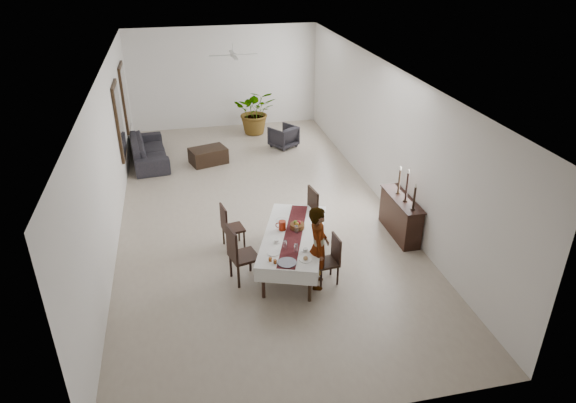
{
  "coord_description": "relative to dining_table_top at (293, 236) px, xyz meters",
  "views": [
    {
      "loc": [
        -1.51,
        -10.44,
        5.6
      ],
      "look_at": [
        0.38,
        -1.84,
        1.05
      ],
      "focal_mm": 32.0,
      "sensor_mm": 36.0,
      "label": 1
    }
  ],
  "objects": [
    {
      "name": "floor",
      "position": [
        -0.34,
        2.47,
        -0.66
      ],
      "size": [
        6.0,
        12.0,
        0.0
      ],
      "primitive_type": "cube",
      "color": "#B0A18C",
      "rests_on": "ground"
    },
    {
      "name": "ceiling",
      "position": [
        -0.34,
        2.47,
        2.54
      ],
      "size": [
        6.0,
        12.0,
        0.02
      ],
      "primitive_type": "cube",
      "color": "white",
      "rests_on": "wall_back"
    },
    {
      "name": "wall_back",
      "position": [
        -0.34,
        8.47,
        0.94
      ],
      "size": [
        6.0,
        0.02,
        3.2
      ],
      "primitive_type": "cube",
      "color": "white",
      "rests_on": "floor"
    },
    {
      "name": "wall_front",
      "position": [
        -0.34,
        -3.53,
        0.94
      ],
      "size": [
        6.0,
        0.02,
        3.2
      ],
      "primitive_type": "cube",
      "color": "white",
      "rests_on": "floor"
    },
    {
      "name": "wall_left",
      "position": [
        -3.34,
        2.47,
        0.94
      ],
      "size": [
        0.02,
        12.0,
        3.2
      ],
      "primitive_type": "cube",
      "color": "white",
      "rests_on": "floor"
    },
    {
      "name": "wall_right",
      "position": [
        2.66,
        2.47,
        0.94
      ],
      "size": [
        0.02,
        12.0,
        3.2
      ],
      "primitive_type": "cube",
      "color": "white",
      "rests_on": "floor"
    },
    {
      "name": "dining_table_top",
      "position": [
        0.0,
        0.0,
        0.0
      ],
      "size": [
        1.59,
        2.37,
        0.05
      ],
      "primitive_type": "cube",
      "rotation": [
        0.0,
        0.0,
        -0.34
      ],
      "color": "black",
      "rests_on": "table_leg_fl"
    },
    {
      "name": "table_leg_fl",
      "position": [
        -0.72,
        -0.85,
        -0.34
      ],
      "size": [
        0.08,
        0.08,
        0.64
      ],
      "primitive_type": "cylinder",
      "rotation": [
        0.0,
        0.0,
        -0.34
      ],
      "color": "black",
      "rests_on": "floor"
    },
    {
      "name": "table_leg_fr",
      "position": [
        0.03,
        -1.11,
        -0.34
      ],
      "size": [
        0.08,
        0.08,
        0.64
      ],
      "primitive_type": "cylinder",
      "rotation": [
        0.0,
        0.0,
        -0.34
      ],
      "color": "black",
      "rests_on": "floor"
    },
    {
      "name": "table_leg_bl",
      "position": [
        -0.03,
        1.11,
        -0.34
      ],
      "size": [
        0.08,
        0.08,
        0.64
      ],
      "primitive_type": "cylinder",
      "rotation": [
        0.0,
        0.0,
        -0.34
      ],
      "color": "black",
      "rests_on": "floor"
    },
    {
      "name": "table_leg_br",
      "position": [
        0.72,
        0.85,
        -0.34
      ],
      "size": [
        0.08,
        0.08,
        0.64
      ],
      "primitive_type": "cylinder",
      "rotation": [
        0.0,
        0.0,
        -0.34
      ],
      "color": "black",
      "rests_on": "floor"
    },
    {
      "name": "tablecloth_top",
      "position": [
        0.0,
        0.0,
        0.03
      ],
      "size": [
        1.8,
        2.58,
        0.01
      ],
      "primitive_type": "cube",
      "rotation": [
        0.0,
        0.0,
        -0.34
      ],
      "color": "white",
      "rests_on": "dining_table_top"
    },
    {
      "name": "tablecloth_drape_left",
      "position": [
        -0.5,
        0.18,
        -0.1
      ],
      "size": [
        0.79,
        2.22,
        0.27
      ],
      "primitive_type": "cube",
      "rotation": [
        0.0,
        0.0,
        -0.34
      ],
      "color": "white",
      "rests_on": "dining_table_top"
    },
    {
      "name": "tablecloth_drape_right",
      "position": [
        0.5,
        -0.18,
        -0.1
      ],
      "size": [
        0.79,
        2.22,
        0.27
      ],
      "primitive_type": "cube",
      "rotation": [
        0.0,
        0.0,
        -0.34
      ],
      "color": "silver",
      "rests_on": "dining_table_top"
    },
    {
      "name": "tablecloth_drape_near",
      "position": [
        -0.39,
        -1.1,
        -0.1
      ],
      "size": [
        1.02,
        0.37,
        0.27
      ],
      "primitive_type": "cube",
      "rotation": [
        0.0,
        0.0,
        -0.34
      ],
      "color": "white",
      "rests_on": "dining_table_top"
    },
    {
      "name": "tablecloth_drape_far",
      "position": [
        0.39,
        1.1,
        -0.1
      ],
      "size": [
        1.02,
        0.37,
        0.27
      ],
      "primitive_type": "cube",
      "rotation": [
        0.0,
        0.0,
        -0.34
      ],
      "color": "silver",
      "rests_on": "dining_table_top"
    },
    {
      "name": "table_runner",
      "position": [
        0.0,
        0.0,
        0.03
      ],
      "size": [
        1.06,
        2.26,
        0.0
      ],
      "primitive_type": "cube",
      "rotation": [
        0.0,
        0.0,
        -0.34
      ],
      "color": "maroon",
      "rests_on": "tablecloth_top"
    },
    {
      "name": "red_pitcher",
      "position": [
        -0.17,
        0.2,
        0.12
      ],
      "size": [
        0.17,
        0.17,
        0.18
      ],
      "primitive_type": "cylinder",
      "rotation": [
        0.0,
        0.0,
        -0.34
      ],
      "color": "maroon",
      "rests_on": "tablecloth_top"
    },
    {
      "name": "pitcher_handle",
      "position": [
        -0.24,
        0.23,
        0.12
      ],
      "size": [
        0.11,
        0.05,
        0.11
      ],
      "primitive_type": "torus",
      "rotation": [
        1.57,
        0.0,
        -0.34
      ],
      "color": "maroon",
      "rests_on": "red_pitcher"
    },
    {
      "name": "wine_glass_near",
      "position": [
        -0.09,
        -0.6,
        0.11
      ],
      "size": [
        0.06,
        0.06,
        0.15
      ],
      "primitive_type": "cylinder",
      "color": "white",
      "rests_on": "tablecloth_top"
    },
    {
      "name": "wine_glass_mid",
      "position": [
        -0.25,
        -0.44,
        0.11
      ],
      "size": [
        0.06,
        0.06,
        0.15
      ],
      "primitive_type": "cylinder",
      "color": "white",
      "rests_on": "tablecloth_top"
    },
    {
      "name": "wine_glass_far",
      "position": [
        0.06,
        0.03,
        0.11
      ],
      "size": [
        0.06,
        0.06,
        0.15
      ],
      "primitive_type": "cylinder",
      "color": "white",
      "rests_on": "tablecloth_top"
    },
    {
      "name": "teacup_right",
      "position": [
        0.08,
        -0.61,
        0.06
      ],
      "size": [
        0.08,
        0.08,
        0.05
      ],
      "primitive_type": "cylinder",
      "color": "silver",
      "rests_on": "saucer_right"
    },
    {
      "name": "saucer_right",
      "position": [
        0.08,
        -0.61,
        0.04
      ],
      "size": [
        0.14,
        0.14,
        0.01
      ],
      "primitive_type": "cylinder",
      "color": "white",
      "rests_on": "tablecloth_top"
    },
    {
      "name": "teacup_left",
      "position": [
        -0.36,
        -0.21,
        0.06
      ],
      "size": [
        0.08,
        0.08,
        0.05
      ],
      "primitive_type": "cylinder",
      "color": "white",
      "rests_on": "saucer_left"
    },
    {
      "name": "saucer_left",
      "position": [
        -0.36,
        -0.21,
        0.04
      ],
      "size": [
        0.14,
        0.14,
        0.01
      ],
      "primitive_type": "cylinder",
      "color": "white",
      "rests_on": "tablecloth_top"
    },
    {
      "name": "plate_near_right",
      "position": [
        0.01,
        -0.87,
        0.04
      ],
      "size": [
        0.22,
        0.22,
        0.01
      ],
      "primitive_type": "cylinder",
      "color": "white",
      "rests_on": "tablecloth_top"
    },
    {
      "name": "bread_near_right",
      "position": [
        0.01,
        -0.87,
        0.06
      ],
      "size": [
        0.08,
        0.08,
        0.08
      ],
      "primitive_type": "sphere",
      "color": "tan",
      "rests_on": "plate_near_right"
    },
    {
      "name": "plate_near_left",
      "position": [
        -0.49,
        -0.55,
        0.04
      ],
      "size": [
        0.22,
        0.22,
        0.01
      ],
      "primitive_type": "cylinder",
      "color": "white",
      "rests_on": "tablecloth_top"
    },
    {
      "name": "plate_far_left",
      "position": [
        -0.11,
        0.57,
        0.04
      ],
      "size": [
        0.22,
        0.22,
        0.01
      ],
      "primitive_type": "cylinder",
      "color": "white",
      "rests_on": "tablecloth_top"
    },
    {
      "name": "serving_tray",
      "position": [
        -0.32,
        -0.9,
        0.04
      ],
      "size": [
        0.33,
        0.33,
        0.02
      ],
      "primitive_type": "cylinder",
      "color": "#3D3D42",
      "rests_on": "tablecloth_top"
    },
    {
      "name": "jam_jar_a",
      "position": [
        -0.52,
        -0.86,
        0.07
      ],
      "size": [
        0.06,
        0.06,
        0.07
      ],
      "primitive_type": "cylinder",
      "color": "brown",
      "rests_on": "tablecloth_top"
    },
    {
      "name": "jam_jar_b",
      "position": [
        -0.58,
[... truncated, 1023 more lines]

